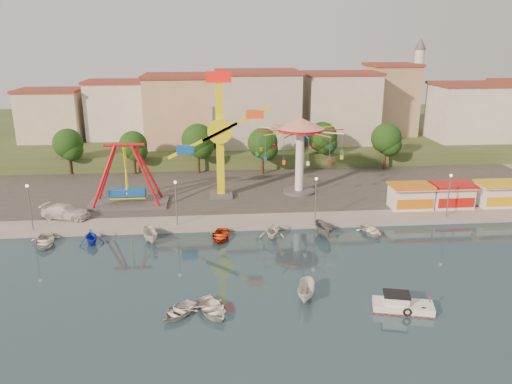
{
  "coord_description": "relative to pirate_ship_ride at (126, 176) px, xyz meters",
  "views": [
    {
      "loc": [
        -3.75,
        -41.01,
        21.16
      ],
      "look_at": [
        1.15,
        14.0,
        4.0
      ],
      "focal_mm": 35.0,
      "sensor_mm": 36.0,
      "label": 1
    }
  ],
  "objects": [
    {
      "name": "moored_boat_6",
      "position": [
        28.51,
        -11.18,
        -4.02
      ],
      "size": [
        3.33,
        4.09,
        0.74
      ],
      "primitive_type": "imported",
      "rotation": [
        0.0,
        0.0,
        0.23
      ],
      "color": "white",
      "rests_on": "ground"
    },
    {
      "name": "cabin_motorboat",
      "position": [
        25.82,
        -27.52,
        -3.95
      ],
      "size": [
        5.06,
        2.94,
        1.67
      ],
      "rotation": [
        0.0,
        0.0,
        -0.25
      ],
      "color": "white",
      "rests_on": "ground"
    },
    {
      "name": "tree_1",
      "position": [
        -1.29,
        15.26,
        0.81
      ],
      "size": [
        4.35,
        4.35,
        6.8
      ],
      "color": "#382314",
      "rests_on": "quay_deck"
    },
    {
      "name": "minaret",
      "position": [
        50.71,
        33.02,
        8.15
      ],
      "size": [
        2.8,
        2.8,
        18.0
      ],
      "color": "silver",
      "rests_on": "hill_terrace"
    },
    {
      "name": "tree_0",
      "position": [
        -11.29,
        15.99,
        1.08
      ],
      "size": [
        4.6,
        4.6,
        7.19
      ],
      "color": "#382314",
      "rests_on": "quay_deck"
    },
    {
      "name": "booth_mid",
      "position": [
        40.81,
        -4.5,
        -2.23
      ],
      "size": [
        5.4,
        3.78,
        3.08
      ],
      "color": "white",
      "rests_on": "quay_deck"
    },
    {
      "name": "moored_boat_4",
      "position": [
        17.29,
        -11.18,
        -3.54
      ],
      "size": [
        3.28,
        3.65,
        1.71
      ],
      "primitive_type": "imported",
      "rotation": [
        0.0,
        0.0,
        -0.16
      ],
      "color": "silver",
      "rests_on": "ground"
    },
    {
      "name": "pirate_ship_ride",
      "position": [
        0.0,
        0.0,
        0.0
      ],
      "size": [
        10.0,
        5.0,
        8.0
      ],
      "color": "#59595E",
      "rests_on": "quay_deck"
    },
    {
      "name": "tree_5",
      "position": [
        38.71,
        14.55,
        1.31
      ],
      "size": [
        4.83,
        4.83,
        7.54
      ],
      "color": "#382314",
      "rests_on": "quay_deck"
    },
    {
      "name": "tree_4",
      "position": [
        28.71,
        16.37,
        1.35
      ],
      "size": [
        4.86,
        4.86,
        7.6
      ],
      "color": "#382314",
      "rests_on": "quay_deck"
    },
    {
      "name": "moored_boat_1",
      "position": [
        -2.25,
        -11.18,
        -3.6
      ],
      "size": [
        3.37,
        3.64,
        1.58
      ],
      "primitive_type": "imported",
      "rotation": [
        0.0,
        0.0,
        0.31
      ],
      "color": "#162DC5",
      "rests_on": "ground"
    },
    {
      "name": "kamikaze_tower",
      "position": [
        12.42,
        2.09,
        3.92
      ],
      "size": [
        9.12,
        3.1,
        16.5
      ],
      "color": "#59595E",
      "rests_on": "quay_deck"
    },
    {
      "name": "moored_boat_0",
      "position": [
        -7.13,
        -11.18,
        -3.96
      ],
      "size": [
        3.77,
        4.71,
        0.87
      ],
      "primitive_type": "imported",
      "rotation": [
        0.0,
        0.0,
        0.19
      ],
      "color": "silver",
      "rests_on": "ground"
    },
    {
      "name": "wave_swinger",
      "position": [
        22.7,
        3.1,
        3.8
      ],
      "size": [
        11.6,
        11.6,
        10.4
      ],
      "color": "#59595E",
      "rests_on": "quay_deck"
    },
    {
      "name": "ground",
      "position": [
        14.71,
        -20.98,
        -4.39
      ],
      "size": [
        200.0,
        200.0,
        0.0
      ],
      "primitive_type": "plane",
      "color": "#152D3A",
      "rests_on": "ground"
    },
    {
      "name": "building_2",
      "position": [
        6.52,
        30.98,
        4.22
      ],
      "size": [
        11.95,
        9.28,
        11.23
      ],
      "primitive_type": "cube",
      "color": "tan",
      "rests_on": "hill_terrace"
    },
    {
      "name": "tree_2",
      "position": [
        8.71,
        14.82,
        1.52
      ],
      "size": [
        5.02,
        5.02,
        7.85
      ],
      "color": "#382314",
      "rests_on": "quay_deck"
    },
    {
      "name": "building_1",
      "position": [
        -6.62,
        30.4,
        2.92
      ],
      "size": [
        12.33,
        9.01,
        8.63
      ],
      "primitive_type": "cube",
      "color": "silver",
      "rests_on": "hill_terrace"
    },
    {
      "name": "booth_right",
      "position": [
        47.01,
        -4.5,
        -2.23
      ],
      "size": [
        5.4,
        3.78,
        3.08
      ],
      "color": "white",
      "rests_on": "quay_deck"
    },
    {
      "name": "building_5",
      "position": [
        47.08,
        29.35,
        4.21
      ],
      "size": [
        12.77,
        10.96,
        11.21
      ],
      "primitive_type": "cube",
      "color": "tan",
      "rests_on": "hill_terrace"
    },
    {
      "name": "lamp_post_1",
      "position": [
        6.71,
        -7.98,
        -1.29
      ],
      "size": [
        0.14,
        0.14,
        5.0
      ],
      "primitive_type": "cylinder",
      "color": "#59595E",
      "rests_on": "quay_deck"
    },
    {
      "name": "lamp_post_0",
      "position": [
        -9.29,
        -7.98,
        -1.29
      ],
      "size": [
        0.14,
        0.14,
        5.0
      ],
      "primitive_type": "cylinder",
      "color": "#59595E",
      "rests_on": "quay_deck"
    },
    {
      "name": "rowboat_b",
      "position": [
        7.88,
        -26.6,
        -4.03
      ],
      "size": [
        4.18,
        4.37,
        0.74
      ],
      "primitive_type": "imported",
      "rotation": [
        0.0,
        0.0,
        -0.66
      ],
      "color": "silver",
      "rests_on": "ground"
    },
    {
      "name": "building_0",
      "position": [
        -18.66,
        25.08,
        4.54
      ],
      "size": [
        9.26,
        9.53,
        11.87
      ],
      "primitive_type": "cube",
      "color": "beige",
      "rests_on": "hill_terrace"
    },
    {
      "name": "lamp_post_3",
      "position": [
        38.71,
        -7.98,
        -1.29
      ],
      "size": [
        0.14,
        0.14,
        5.0
      ],
      "primitive_type": "cylinder",
      "color": "#59595E",
      "rests_on": "quay_deck"
    },
    {
      "name": "rowboat_a",
      "position": [
        10.6,
        -26.54,
        -3.97
      ],
      "size": [
        4.28,
        4.9,
        0.85
      ],
      "primitive_type": "imported",
      "rotation": [
        0.0,
        0.0,
        0.4
      ],
      "color": "white",
      "rests_on": "ground"
    },
    {
      "name": "tree_3",
      "position": [
        18.71,
        13.38,
        1.16
      ],
      "size": [
        4.68,
        4.68,
        7.32
      ],
      "color": "#382314",
      "rests_on": "quay_deck"
    },
    {
      "name": "building_4",
      "position": [
        33.78,
        31.22,
        3.22
      ],
      "size": [
        10.75,
        9.23,
        9.24
      ],
      "primitive_type": "cube",
      "color": "beige",
      "rests_on": "hill_terrace"
    },
    {
      "name": "building_3",
      "position": [
        20.31,
        27.82,
        3.2
      ],
      "size": [
        12.59,
        10.5,
        9.2
      ],
      "primitive_type": "cube",
      "color": "beige",
      "rests_on": "hill_terrace"
    },
    {
      "name": "van",
      "position": [
        -6.58,
        -4.53,
        -2.96
      ],
      "size": [
        6.17,
        3.91,
        1.67
      ],
      "primitive_type": "imported",
      "rotation": [
        0.0,
        0.0,
        1.27
      ],
      "color": "silver",
      "rests_on": "quay_deck"
    },
    {
      "name": "moored_boat_2",
      "position": [
        4.02,
        -11.18,
        -3.68
      ],
      "size": [
        2.32,
        3.92,
        1.42
      ],
      "primitive_type": "imported",
      "rotation": [
        0.0,
        0.0,
        0.27
      ],
      "color": "silver",
      "rests_on": "ground"
    },
    {
      "name": "moored_boat_3",
      "position": [
        11.55,
        -11.18,
        -3.98
      ],
      "size": [
        3.47,
        4.4,
        0.82
      ],
      "primitive_type": "imported",
      "rotation": [
        0.0,
        0.0,
        -0.17
      ],
      "color": "#BA320E",
      "rests_on": "ground"
    },
    {
      "name": "asphalt_pad",
      "position": [
        14.71,
        9.02,
        -3.79
      ],
      "size": [
        90.0,
        28.0,
        0.01
      ],
      "primitive_type": "cube",
      "color": "#4C4944",
      "rests_on": "quay_deck"
    },
    {
      "name": "moored_boat_5",
      "position": [
        23.02,
        -11.18,
        -3.67
      ],
      "size": [
        1.85,
        3.88,
        1.44
      ],
      "primitive_type": "imported",
      "rotation": [
        0.0,
        0.0,
        0.12
      ],
      "color": "slate",
      "rests_on": "ground"
    },
    {
      "name": "booth_left",
      "position": [
        35.55,
        -4.5,
        -2.23
      ],
      "size": [
        5.4,
        3.78,
        3.08
      ],
      "color": "white",
      "rests_on": "quay_deck"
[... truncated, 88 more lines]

